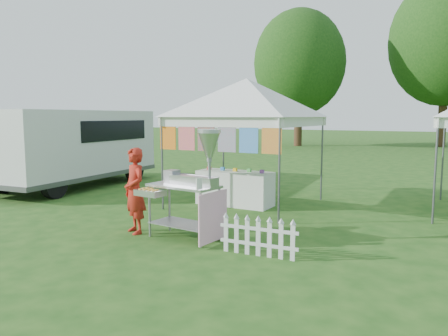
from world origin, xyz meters
The scene contains 9 objects.
ground centered at (0.00, 0.00, 0.00)m, with size 120.00×120.00×0.00m, color #1E4C15.
canopy_main centered at (0.00, 3.49, 2.99)m, with size 4.24×4.24×3.45m.
tree_left centered at (-6.00, 24.00, 5.83)m, with size 6.40×6.40×9.53m.
tree_mid centered at (3.00, 28.00, 7.14)m, with size 7.60×7.60×11.52m.
donut_cart centered at (0.57, 0.29, 1.12)m, with size 1.44×0.90×1.91m.
vendor centered at (-0.61, 0.19, 0.78)m, with size 0.57×0.37×1.56m, color #AB2115.
cargo_van centered at (-5.77, 3.54, 1.23)m, with size 2.68×5.67×2.29m.
picket_fence centered at (1.90, 0.07, 0.29)m, with size 1.26×0.11×0.56m.
display_table centered at (-0.20, 3.31, 0.41)m, with size 1.80×0.70×0.81m, color white.
Camera 1 is at (4.59, -5.82, 2.12)m, focal length 35.00 mm.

